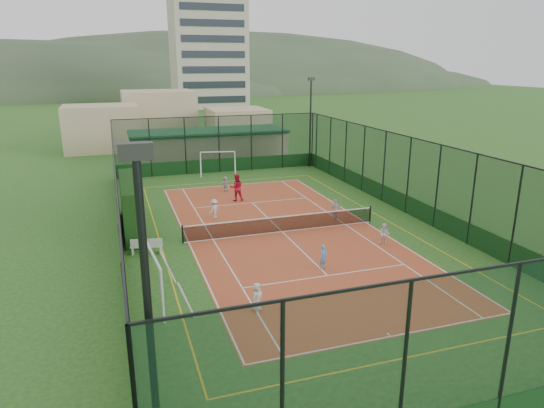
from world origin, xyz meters
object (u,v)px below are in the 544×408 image
Objects in this scene: clubhouse at (209,146)px; child_far_left at (214,209)px; floodlight_ne at (310,123)px; child_near_mid at (323,257)px; futsal_goal_near at (154,279)px; child_far_back at (225,184)px; floodlight_sw at (151,351)px; futsal_goal_far at (218,163)px; white_bench at (146,246)px; child_far_right at (335,209)px; apartment_tower at (207,35)px; child_near_left at (257,297)px; coach at (237,187)px; child_near_right at (384,234)px.

clubhouse reaches higher than child_far_left.
floodlight_ne is 6.78× the size of child_near_mid.
child_far_back is at bearing -27.09° from futsal_goal_near.
futsal_goal_far is at bearing 75.84° from floodlight_sw.
futsal_goal_far reaches higher than white_bench.
floodlight_ne is 2.66× the size of futsal_goal_far.
futsal_goal_far is at bearing -23.31° from futsal_goal_near.
floodlight_sw reaches higher than white_bench.
child_far_back is (-5.05, 8.92, -0.05)m from child_far_right.
apartment_tower reaches higher than child_far_right.
child_far_right is at bearing -106.69° from floodlight_ne.
floodlight_sw reaches higher than child_far_left.
apartment_tower is 25.61× the size of child_far_back.
child_near_mid is (4.19, 2.91, 0.02)m from child_near_left.
floodlight_sw is at bearing 78.71° from coach.
child_far_right is at bearing -95.67° from apartment_tower.
white_bench is at bearing 3.81° from child_far_right.
white_bench is 9.16m from child_near_mid.
white_bench is (-16.40, -17.60, -3.67)m from floodlight_ne.
child_far_right is at bearing -79.16° from clubhouse.
child_near_left is (-4.06, -30.50, -0.98)m from clubhouse.
apartment_tower is 23.42× the size of child_far_right.
child_near_mid is at bearing 70.35° from child_far_left.
futsal_goal_far is (-8.95, -0.50, -3.13)m from floodlight_ne.
clubhouse is 30.78m from child_near_left.
child_far_right is (-4.62, -15.40, -3.47)m from floodlight_ne.
floodlight_sw is at bearing 51.52° from child_far_back.
child_far_right reaches higher than child_far_back.
floodlight_ne is 7.01× the size of child_near_left.
futsal_goal_near is 2.95× the size of child_far_back.
child_near_mid is (0.48, -21.69, -0.38)m from futsal_goal_far.
child_near_right is at bearing -10.06° from child_near_mid.
child_far_left is 0.65× the size of coach.
child_far_back is (-1.07, -11.88, -0.98)m from clubhouse.
futsal_goal_far reaches higher than child_far_left.
child_far_left is (5.33, 20.28, -3.48)m from floodlight_sw.
futsal_goal_near is 11.33m from child_far_left.
child_near_left is 16.09m from coach.
child_near_mid is at bearing -110.90° from floodlight_ne.
apartment_tower is 8.70× the size of futsal_goal_near.
child_near_mid is at bearing 53.66° from child_far_right.
child_far_right reaches higher than child_near_mid.
floodlight_sw is 9.93m from child_near_left.
clubhouse is at bearing 56.95° from child_near_mid.
floodlight_ne reaches higher than child_far_right.
white_bench is 5.71m from futsal_goal_near.
clubhouse is 12.92× the size of child_near_left.
floodlight_ne reaches higher than futsal_goal_far.
child_near_mid reaches higher than child_far_back.
apartment_tower is at bearing 48.97° from child_near_mid.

